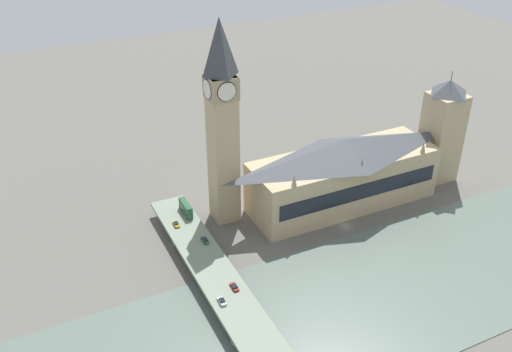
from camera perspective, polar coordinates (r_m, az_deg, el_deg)
The scene contains 11 objects.
ground_plane at distance 236.78m, azimuth 8.97°, elevation -4.98°, with size 600.00×600.00×0.00m, color #605E56.
river_water at distance 213.13m, azimuth 14.84°, elevation -10.25°, with size 65.62×360.00×0.30m, color slate.
parliament_hall at distance 243.51m, azimuth 8.74°, elevation 0.40°, with size 26.25×81.28×31.00m.
clock_tower at distance 218.21m, azimuth -3.41°, elevation 5.55°, with size 11.23×11.23×83.67m.
victoria_tower at distance 270.14m, azimuth 18.09°, elevation 4.34°, with size 14.48×14.48×51.81m.
road_bridge at distance 183.29m, azimuth -0.62°, elevation -15.01°, with size 163.25×14.31×5.87m.
double_decker_bus_lead at distance 231.43m, azimuth -7.04°, elevation -3.15°, with size 10.50×2.48×4.97m.
car_northbound_lead at distance 225.90m, azimuth -8.01°, elevation -4.77°, with size 4.31×1.79×1.42m.
car_northbound_tail at distance 189.94m, azimuth -3.44°, elevation -12.38°, with size 4.18×1.87×1.36m.
car_southbound_lead at distance 216.08m, azimuth -5.14°, elevation -6.40°, with size 4.49×1.90×1.33m.
car_southbound_mid at distance 195.03m, azimuth -2.18°, elevation -11.00°, with size 4.37×1.84×1.28m.
Camera 1 is at (-155.96, 116.59, 134.72)m, focal length 40.00 mm.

